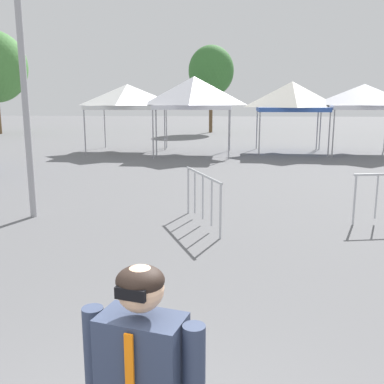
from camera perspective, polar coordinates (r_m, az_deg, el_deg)
name	(u,v)px	position (r m, az deg, el deg)	size (l,w,h in m)	color
canopy_tent_far_left	(127,97)	(22.52, -8.34, 12.08)	(3.56, 3.56, 3.31)	#9E9EA3
canopy_tent_far_right	(194,93)	(21.06, 0.27, 12.70)	(3.55, 3.55, 3.63)	#9E9EA3
canopy_tent_left_of_center	(292,96)	(22.22, 12.77, 11.95)	(3.34, 3.34, 3.42)	#9E9EA3
canopy_tent_behind_center	(364,97)	(22.85, 21.32, 11.40)	(3.51, 3.51, 3.29)	#9E9EA3
light_pole_near_lift	(19,13)	(10.29, -21.50, 20.76)	(0.36, 0.36, 7.46)	#9E9EA3
tree_behind_tents_left	(211,71)	(35.73, 2.49, 15.35)	(3.54, 3.54, 6.73)	brown
crowd_barrier_by_lift	(203,189)	(9.03, 1.40, 0.37)	(0.85, 1.96, 1.08)	#B7BABF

